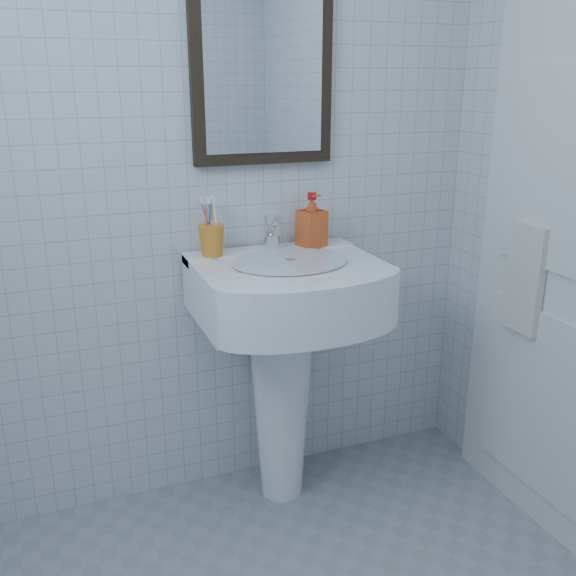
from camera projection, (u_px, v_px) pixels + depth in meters
name	position (u px, v px, depth m)	size (l,w,h in m)	color
wall_back	(187.00, 164.00, 2.18)	(2.20, 0.02, 2.50)	silver
washbasin	(284.00, 341.00, 2.27)	(0.62, 0.45, 0.95)	white
faucet	(272.00, 235.00, 2.26)	(0.05, 0.12, 0.14)	silver
toothbrush_cup	(212.00, 240.00, 2.19)	(0.09, 0.09, 0.11)	orange
soap_dispenser	(312.00, 220.00, 2.31)	(0.09, 0.09, 0.19)	#D44314
wall_mirror	(263.00, 71.00, 2.16)	(0.50, 0.04, 0.62)	black
bathroom_door	(568.00, 250.00, 2.06)	(0.04, 0.80, 2.00)	silver
towel_ring	(536.00, 227.00, 2.15)	(0.18, 0.18, 0.01)	silver
hand_towel	(525.00, 279.00, 2.20)	(0.03, 0.16, 0.38)	beige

